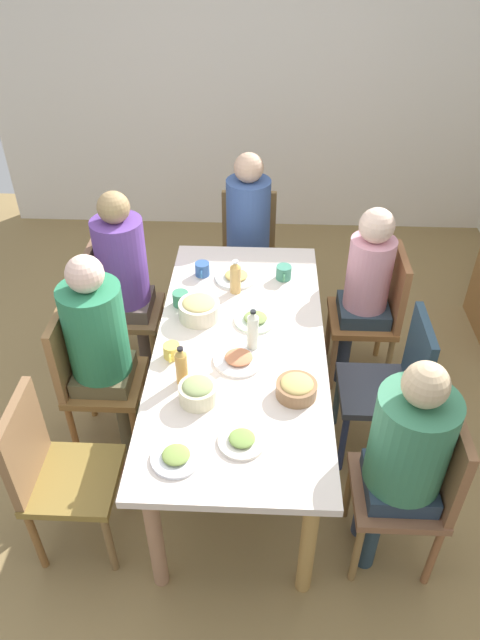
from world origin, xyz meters
name	(u,v)px	position (x,y,z in m)	size (l,w,h in m)	color
ground_plane	(240,441)	(0.00, 0.00, 0.00)	(6.39, 6.39, 0.00)	olive
wall_left	(255,78)	(-2.72, 0.00, 1.30)	(0.12, 4.46, 2.60)	silver
dining_table	(240,356)	(0.00, 0.00, 0.66)	(1.91, 0.86, 0.74)	silver
chair_0	(394,382)	(0.00, 0.81, 0.51)	(0.40, 0.40, 0.90)	#383C46
chair_1	(54,469)	(0.64, -0.81, 0.51)	(0.40, 0.40, 0.90)	olive
chair_2	(248,248)	(-1.33, 0.00, 0.51)	(0.40, 0.40, 0.90)	olive
person_2	(248,226)	(-1.24, 0.00, 0.74)	(0.30, 0.30, 1.25)	brown
chair_3	(418,482)	(0.64, 0.81, 0.51)	(0.40, 0.40, 0.90)	brown
person_3	(406,450)	(0.64, 0.72, 0.72)	(0.33, 0.33, 1.20)	#243947
chair_4	(89,372)	(0.00, -0.81, 0.51)	(0.40, 0.40, 0.90)	brown
person_4	(99,340)	(0.00, -0.72, 0.74)	(0.31, 0.31, 1.24)	#4F5334
chair_5	(115,303)	(-0.64, -0.81, 0.51)	(0.40, 0.40, 0.90)	olive
person_5	(125,271)	(-0.64, -0.72, 0.75)	(0.30, 0.30, 1.26)	brown
chair_6	(376,310)	(-0.64, 0.81, 0.51)	(0.40, 0.40, 0.90)	#925C30
person_6	(365,283)	(-0.64, 0.72, 0.70)	(0.30, 0.30, 1.19)	#262F45
plate_0	(255,320)	(-0.18, 0.07, 0.76)	(0.22, 0.22, 0.04)	silver
plate_1	(242,440)	(0.64, 0.04, 0.76)	(0.20, 0.20, 0.04)	silver
plate_2	(238,359)	(0.14, 0.00, 0.76)	(0.25, 0.25, 0.04)	white
plate_3	(176,457)	(0.74, -0.23, 0.76)	(0.21, 0.21, 0.04)	white
plate_4	(236,277)	(-0.59, -0.05, 0.76)	(0.24, 0.24, 0.04)	white
bowl_0	(199,309)	(-0.21, -0.23, 0.80)	(0.22, 0.22, 0.12)	beige
bowl_1	(198,391)	(0.40, -0.17, 0.80)	(0.17, 0.17, 0.11)	beige
bowl_2	(297,388)	(0.35, 0.27, 0.79)	(0.19, 0.19, 0.09)	#8F6542
cup_0	(181,299)	(-0.32, -0.34, 0.78)	(0.12, 0.09, 0.08)	#3E8462
cup_1	(172,351)	(0.12, -0.33, 0.78)	(0.12, 0.08, 0.07)	#E0C551
cup_2	(284,273)	(-0.60, 0.23, 0.79)	(0.13, 0.09, 0.08)	#3D8269
cup_3	(202,269)	(-0.62, -0.25, 0.78)	(0.12, 0.09, 0.08)	#325899
bottle_0	(253,332)	(0.04, 0.06, 0.86)	(0.06, 0.06, 0.24)	silver
bottle_1	(235,277)	(-0.46, -0.05, 0.84)	(0.06, 0.06, 0.20)	tan
bottle_2	(182,366)	(0.29, -0.26, 0.84)	(0.06, 0.06, 0.21)	gold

